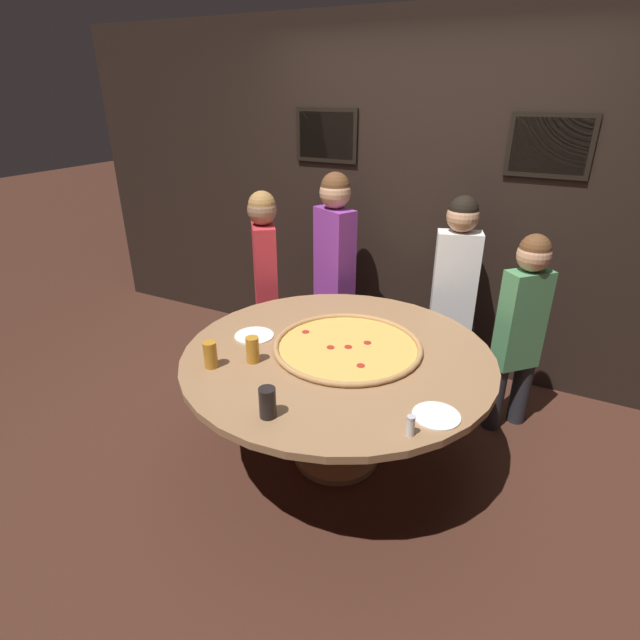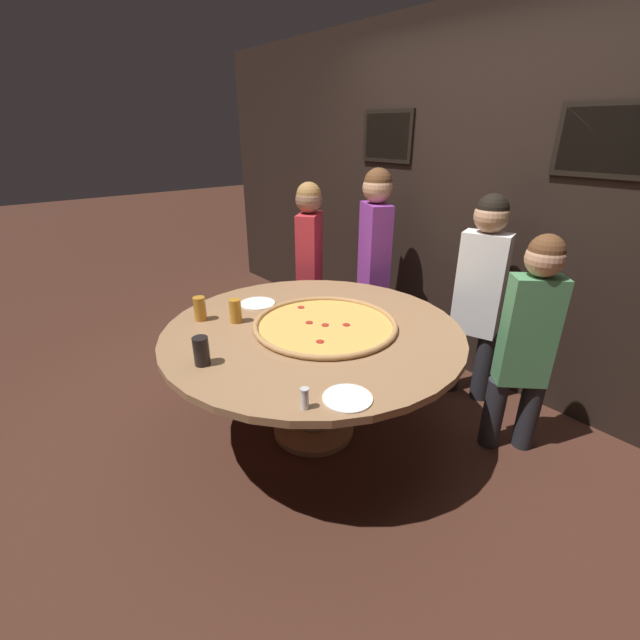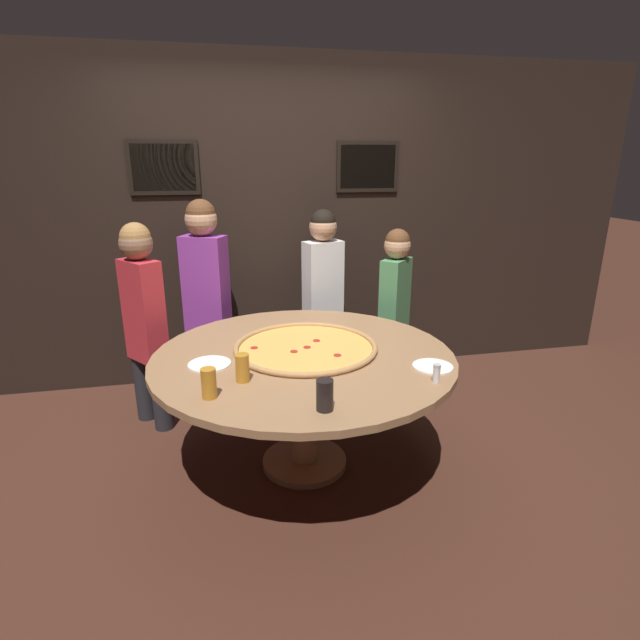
{
  "view_description": "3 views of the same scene",
  "coord_description": "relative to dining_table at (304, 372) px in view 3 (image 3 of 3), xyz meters",
  "views": [
    {
      "loc": [
        1.04,
        -2.22,
        2.1
      ],
      "look_at": [
        -0.11,
        -0.01,
        0.92
      ],
      "focal_mm": 28.0,
      "sensor_mm": 36.0,
      "label": 1
    },
    {
      "loc": [
        1.77,
        -1.41,
        1.81
      ],
      "look_at": [
        0.09,
        -0.02,
        0.83
      ],
      "focal_mm": 24.0,
      "sensor_mm": 36.0,
      "label": 2
    },
    {
      "loc": [
        -0.46,
        -2.64,
        1.82
      ],
      "look_at": [
        0.09,
        -0.04,
        0.95
      ],
      "focal_mm": 28.0,
      "sensor_mm": 36.0,
      "label": 3
    }
  ],
  "objects": [
    {
      "name": "drink_cup_near_right",
      "position": [
        -0.02,
        -0.68,
        0.19
      ],
      "size": [
        0.08,
        0.08,
        0.15
      ],
      "primitive_type": "cylinder",
      "color": "black",
      "rests_on": "dining_table"
    },
    {
      "name": "white_plate_far_back",
      "position": [
        -0.53,
        -0.05,
        0.12
      ],
      "size": [
        0.23,
        0.23,
        0.01
      ],
      "primitive_type": "cylinder",
      "color": "white",
      "rests_on": "dining_table"
    },
    {
      "name": "diner_far_right",
      "position": [
        0.37,
        1.15,
        0.19
      ],
      "size": [
        0.38,
        0.24,
        1.45
      ],
      "rotation": [
        0.0,
        0.0,
        -2.83
      ],
      "color": "#232328",
      "rests_on": "ground_plane"
    },
    {
      "name": "giant_pizza",
      "position": [
        0.03,
        0.07,
        0.13
      ],
      "size": [
        0.85,
        0.85,
        0.03
      ],
      "color": "#E5A84C",
      "rests_on": "dining_table"
    },
    {
      "name": "ground_plane",
      "position": [
        0.0,
        0.0,
        -0.63
      ],
      "size": [
        24.0,
        24.0,
        0.0
      ],
      "primitive_type": "plane",
      "color": "#422319"
    },
    {
      "name": "drink_cup_centre_back",
      "position": [
        -0.53,
        -0.45,
        0.19
      ],
      "size": [
        0.07,
        0.07,
        0.15
      ],
      "primitive_type": "cylinder",
      "color": "#BC7A23",
      "rests_on": "dining_table"
    },
    {
      "name": "drink_cup_near_left",
      "position": [
        -0.37,
        -0.3,
        0.19
      ],
      "size": [
        0.07,
        0.07,
        0.15
      ],
      "primitive_type": "cylinder",
      "color": "#BC7A23",
      "rests_on": "dining_table"
    },
    {
      "name": "diner_centre_back",
      "position": [
        0.86,
        0.84,
        0.13
      ],
      "size": [
        0.32,
        0.32,
        1.33
      ],
      "rotation": [
        0.0,
        0.0,
        -2.34
      ],
      "color": "#232328",
      "rests_on": "ground_plane"
    },
    {
      "name": "white_plate_right_side",
      "position": [
        0.65,
        -0.33,
        0.12
      ],
      "size": [
        0.22,
        0.22,
        0.01
      ],
      "primitive_type": "cylinder",
      "color": "white",
      "rests_on": "dining_table"
    },
    {
      "name": "diner_side_left",
      "position": [
        -0.55,
        1.08,
        0.25
      ],
      "size": [
        0.41,
        0.3,
        1.54
      ],
      "rotation": [
        0.0,
        0.0,
        2.67
      ],
      "color": "#232328",
      "rests_on": "ground_plane"
    },
    {
      "name": "diner_far_left",
      "position": [
        -0.96,
        0.73,
        0.19
      ],
      "size": [
        0.32,
        0.36,
        1.43
      ],
      "rotation": [
        0.0,
        0.0,
        2.22
      ],
      "color": "#232328",
      "rests_on": "ground_plane"
    },
    {
      "name": "condiment_shaker",
      "position": [
        0.59,
        -0.52,
        0.16
      ],
      "size": [
        0.04,
        0.04,
        0.1
      ],
      "color": "silver",
      "rests_on": "dining_table"
    },
    {
      "name": "dining_table",
      "position": [
        0.0,
        0.0,
        0.0
      ],
      "size": [
        1.75,
        1.75,
        0.74
      ],
      "color": "#936B47",
      "rests_on": "ground_plane"
    },
    {
      "name": "back_wall",
      "position": [
        0.0,
        1.47,
        0.68
      ],
      "size": [
        6.4,
        0.08,
        2.6
      ],
      "color": "black",
      "rests_on": "ground_plane"
    }
  ]
}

